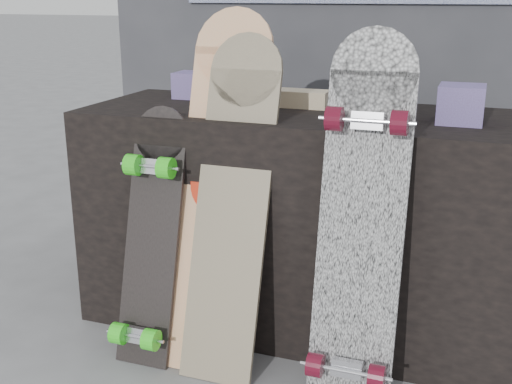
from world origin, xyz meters
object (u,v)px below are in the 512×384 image
at_px(longboard_geisha, 221,180).
at_px(longboard_celtic, 233,196).
at_px(longboard_cascadia, 361,218).
at_px(vendor_table, 307,220).
at_px(skateboard_dark, 150,235).

bearing_deg(longboard_geisha, longboard_celtic, -31.85).
relative_size(longboard_geisha, longboard_cascadia, 1.04).
distance_m(longboard_celtic, longboard_cascadia, 0.44).
distance_m(vendor_table, longboard_celtic, 0.40).
height_order(longboard_celtic, skateboard_dark, longboard_celtic).
distance_m(longboard_celtic, skateboard_dark, 0.31).
relative_size(longboard_celtic, skateboard_dark, 1.28).
bearing_deg(vendor_table, longboard_cascadia, -56.26).
relative_size(longboard_celtic, longboard_cascadia, 0.97).
bearing_deg(vendor_table, longboard_geisha, -127.78).
bearing_deg(longboard_geisha, vendor_table, 52.22).
height_order(vendor_table, longboard_cascadia, longboard_cascadia).
bearing_deg(skateboard_dark, longboard_celtic, 14.81).
relative_size(longboard_geisha, skateboard_dark, 1.38).
bearing_deg(longboard_celtic, skateboard_dark, -165.19).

